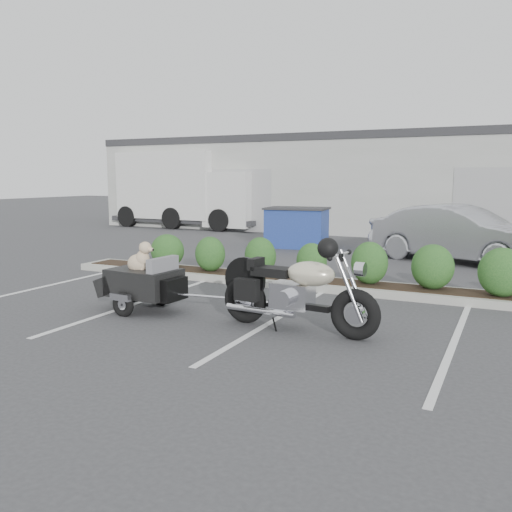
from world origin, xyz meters
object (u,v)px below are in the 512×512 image
at_px(motorcycle, 296,292).
at_px(delivery_truck, 190,191).
at_px(pet_trailer, 143,281).
at_px(sedan, 459,234).
at_px(dumpster, 297,227).

distance_m(motorcycle, delivery_truck, 17.40).
distance_m(pet_trailer, sedan, 9.06).
bearing_deg(motorcycle, sedan, 83.97).
bearing_deg(pet_trailer, delivery_truck, 124.17).
distance_m(motorcycle, sedan, 8.15).
bearing_deg(dumpster, motorcycle, -75.39).
xyz_separation_m(pet_trailer, sedan, (4.27, 7.98, 0.26)).
bearing_deg(sedan, motorcycle, -170.93).
height_order(dumpster, delivery_truck, delivery_truck).
relative_size(pet_trailer, delivery_truck, 0.27).
height_order(sedan, dumpster, sedan).
distance_m(sedan, dumpster, 5.18).
distance_m(sedan, delivery_truck, 13.42).
relative_size(sedan, dumpster, 2.19).
relative_size(sedan, delivery_truck, 0.62).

